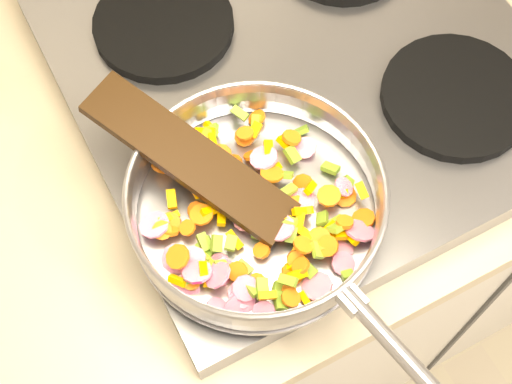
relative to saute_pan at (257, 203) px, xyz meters
name	(u,v)px	position (x,y,z in m)	size (l,w,h in m)	color
cooktop	(304,72)	(0.16, 0.17, -0.07)	(0.60, 0.60, 0.04)	#939399
grate_fl	(261,187)	(0.02, 0.03, -0.04)	(0.19, 0.19, 0.02)	black
grate_fr	(456,96)	(0.30, 0.03, -0.04)	(0.19, 0.19, 0.02)	black
grate_bl	(164,24)	(0.02, 0.31, -0.04)	(0.19, 0.19, 0.02)	black
saute_pan	(257,203)	(0.00, 0.00, 0.00)	(0.33, 0.49, 0.06)	#9E9EA5
vegetable_heap	(257,223)	(-0.01, -0.02, -0.02)	(0.26, 0.27, 0.05)	orange
wooden_spatula	(190,158)	(-0.04, 0.08, 0.02)	(0.26, 0.06, 0.01)	black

